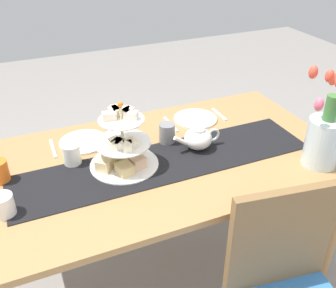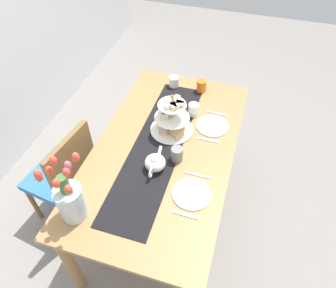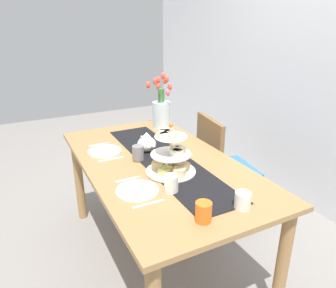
{
  "view_description": "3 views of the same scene",
  "coord_description": "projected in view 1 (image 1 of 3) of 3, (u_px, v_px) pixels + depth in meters",
  "views": [
    {
      "loc": [
        0.55,
        1.36,
        1.74
      ],
      "look_at": [
        -0.02,
        0.02,
        0.85
      ],
      "focal_mm": 41.39,
      "sensor_mm": 36.0,
      "label": 1
    },
    {
      "loc": [
        -1.32,
        -0.43,
        2.29
      ],
      "look_at": [
        -0.01,
        -0.03,
        0.82
      ],
      "focal_mm": 33.09,
      "sensor_mm": 36.0,
      "label": 2
    },
    {
      "loc": [
        1.68,
        -0.78,
        1.62
      ],
      "look_at": [
        -0.02,
        0.08,
        0.87
      ],
      "focal_mm": 33.68,
      "sensor_mm": 36.0,
      "label": 3
    }
  ],
  "objects": [
    {
      "name": "mug_white_text",
      "position": [
        72.0,
        155.0,
        1.69
      ],
      "size": [
        0.08,
        0.08,
        0.09
      ],
      "primitive_type": "cylinder",
      "color": "white",
      "rests_on": "dining_table"
    },
    {
      "name": "fork_left",
      "position": [
        219.0,
        114.0,
        2.12
      ],
      "size": [
        0.02,
        0.15,
        0.01
      ],
      "primitive_type": "cube",
      "rotation": [
        0.0,
        0.0,
        -0.01
      ],
      "color": "silver",
      "rests_on": "dining_table"
    },
    {
      "name": "mug_grey",
      "position": [
        167.0,
        133.0,
        1.84
      ],
      "size": [
        0.08,
        0.08,
        0.09
      ],
      "primitive_type": "cylinder",
      "color": "slate",
      "rests_on": "table_runner"
    },
    {
      "name": "knife_left",
      "position": [
        171.0,
        124.0,
        2.02
      ],
      "size": [
        0.01,
        0.17,
        0.01
      ],
      "primitive_type": "cube",
      "rotation": [
        0.0,
        0.0,
        -0.0
      ],
      "color": "silver",
      "rests_on": "dining_table"
    },
    {
      "name": "tiered_cake_stand",
      "position": [
        123.0,
        147.0,
        1.65
      ],
      "size": [
        0.3,
        0.3,
        0.3
      ],
      "color": "beige",
      "rests_on": "table_runner"
    },
    {
      "name": "cream_jug",
      "position": [
        3.0,
        205.0,
        1.41
      ],
      "size": [
        0.08,
        0.08,
        0.08
      ],
      "primitive_type": "cylinder",
      "color": "white",
      "rests_on": "dining_table"
    },
    {
      "name": "fork_right",
      "position": [
        113.0,
        136.0,
        1.91
      ],
      "size": [
        0.02,
        0.15,
        0.01
      ],
      "primitive_type": "cube",
      "rotation": [
        0.0,
        0.0,
        0.01
      ],
      "color": "silver",
      "rests_on": "dining_table"
    },
    {
      "name": "table_runner",
      "position": [
        165.0,
        162.0,
        1.72
      ],
      "size": [
        1.35,
        0.32,
        0.0
      ],
      "primitive_type": "cube",
      "color": "black",
      "rests_on": "dining_table"
    },
    {
      "name": "teapot",
      "position": [
        198.0,
        137.0,
        1.79
      ],
      "size": [
        0.24,
        0.13,
        0.14
      ],
      "color": "white",
      "rests_on": "table_runner"
    },
    {
      "name": "knife_right",
      "position": [
        53.0,
        148.0,
        1.81
      ],
      "size": [
        0.02,
        0.17,
        0.01
      ],
      "primitive_type": "cube",
      "rotation": [
        0.0,
        0.0,
        -0.02
      ],
      "color": "silver",
      "rests_on": "dining_table"
    },
    {
      "name": "dinner_plate_left",
      "position": [
        195.0,
        119.0,
        2.07
      ],
      "size": [
        0.23,
        0.23,
        0.01
      ],
      "primitive_type": "cylinder",
      "color": "white",
      "rests_on": "dining_table"
    },
    {
      "name": "dinner_plate_right",
      "position": [
        84.0,
        142.0,
        1.86
      ],
      "size": [
        0.23,
        0.23,
        0.01
      ],
      "primitive_type": "cylinder",
      "color": "white",
      "rests_on": "dining_table"
    },
    {
      "name": "tulip_vase",
      "position": [
        325.0,
        135.0,
        1.64
      ],
      "size": [
        0.19,
        0.19,
        0.44
      ],
      "color": "silver",
      "rests_on": "dining_table"
    },
    {
      "name": "ground_plane",
      "position": [
        163.0,
        272.0,
        2.16
      ],
      "size": [
        8.0,
        8.0,
        0.0
      ],
      "primitive_type": "plane",
      "color": "gray"
    },
    {
      "name": "dining_table",
      "position": [
        162.0,
        176.0,
        1.82
      ],
      "size": [
        1.65,
        0.91,
        0.77
      ],
      "color": "#A37747",
      "rests_on": "ground_plane"
    }
  ]
}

